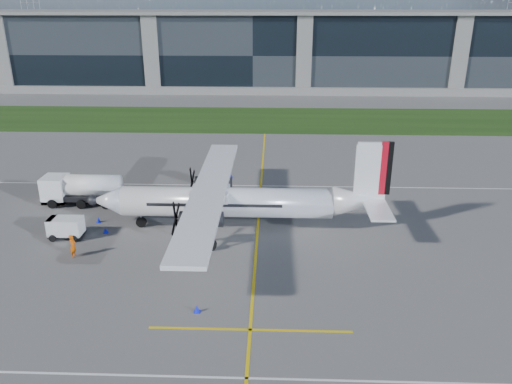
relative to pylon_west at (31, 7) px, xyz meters
name	(u,v)px	position (x,y,z in m)	size (l,w,h in m)	color
ground	(244,132)	(80.00, -110.00, -15.00)	(400.00, 400.00, 0.00)	#565451
grass_strip	(247,119)	(80.00, -102.00, -14.98)	(400.00, 18.00, 0.04)	#1B3C10
terminal_building	(255,51)	(80.00, -70.00, -7.50)	(120.00, 20.00, 15.00)	black
tree_line	(262,47)	(80.00, -10.00, -12.00)	(400.00, 6.00, 6.00)	black
pylon_west	(31,7)	(0.00, 0.00, 0.00)	(9.00, 4.60, 30.00)	gray
yellow_taxiway_centerline	(259,218)	(83.00, -140.00, -14.99)	(0.20, 70.00, 0.01)	yellow
turboprop_aircraft	(238,186)	(81.35, -142.25, -11.16)	(24.71, 25.62, 7.69)	white
fuel_tanker_truck	(77,189)	(65.91, -137.41, -13.55)	(7.72, 2.51, 2.89)	white
baggage_tug	(66,228)	(67.56, -144.44, -14.15)	(2.82, 1.69, 1.69)	silver
ground_crew_person	(73,244)	(69.34, -147.58, -13.97)	(0.84, 0.60, 2.05)	#F25907
safety_cone_stbdwing	(231,175)	(79.70, -129.59, -14.75)	(0.36, 0.36, 0.50)	#0E19F6
safety_cone_portwing	(197,309)	(79.63, -154.34, -14.75)	(0.36, 0.36, 0.50)	#0E19F6
safety_cone_nose_port	(106,230)	(70.44, -143.51, -14.75)	(0.36, 0.36, 0.50)	#0E19F6
safety_cone_nose_stbd	(98,220)	(69.16, -141.47, -14.75)	(0.36, 0.36, 0.50)	#0E19F6
safety_cone_fwd	(80,227)	(68.09, -142.90, -14.75)	(0.36, 0.36, 0.50)	#0E19F6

